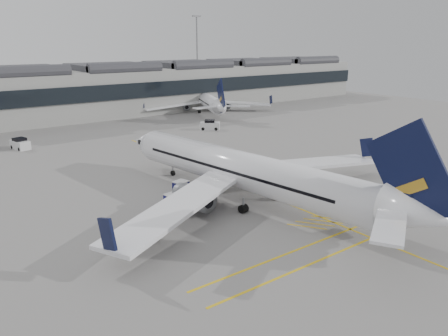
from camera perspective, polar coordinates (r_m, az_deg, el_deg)
ground at (r=45.54m, az=-1.87°, el=-6.92°), size 220.00×220.00×0.00m
terminal at (r=109.64m, az=-24.16°, el=8.74°), size 200.00×20.45×12.40m
light_masts at (r=122.51m, az=-26.94°, el=13.01°), size 113.00×0.60×25.45m
apron_markings at (r=58.63m, az=0.58°, el=-1.51°), size 0.25×60.00×0.01m
airliner_main at (r=49.80m, az=3.10°, el=-0.53°), size 41.19×45.28×12.07m
airliner_far at (r=114.79m, az=-2.26°, el=8.79°), size 31.75×35.12×9.87m
belt_loader at (r=57.52m, az=1.75°, el=-1.37°), size 4.22×2.44×1.67m
baggage_cart_a at (r=49.19m, az=-2.77°, el=-3.84°), size 1.94×1.64×1.91m
baggage_cart_b at (r=52.59m, az=-5.64°, el=-2.60°), size 2.07×1.87×1.83m
baggage_cart_c at (r=48.31m, az=-6.65°, el=-4.35°), size 1.93×1.65×1.87m
baggage_cart_d at (r=49.63m, az=-5.81°, el=-3.88°), size 1.84×1.63×1.67m
ramp_agent_a at (r=50.44m, az=-1.97°, el=-3.44°), size 0.78×0.64×1.84m
ramp_agent_b at (r=49.91m, az=-1.74°, el=-3.58°), size 1.12×0.97×1.96m
pushback_tug at (r=42.57m, az=-11.58°, el=-8.11°), size 2.83×2.34×1.37m
safety_cone_nose at (r=68.22m, az=-6.57°, el=1.20°), size 0.41×0.41×0.57m
safety_cone_engine at (r=58.20m, az=2.92°, el=-1.44°), size 0.33×0.33×0.46m
service_van_mid at (r=82.71m, az=-25.09°, el=2.85°), size 2.79×4.15×1.95m
service_van_right at (r=91.51m, az=-1.86°, el=5.60°), size 4.43×4.15×2.09m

